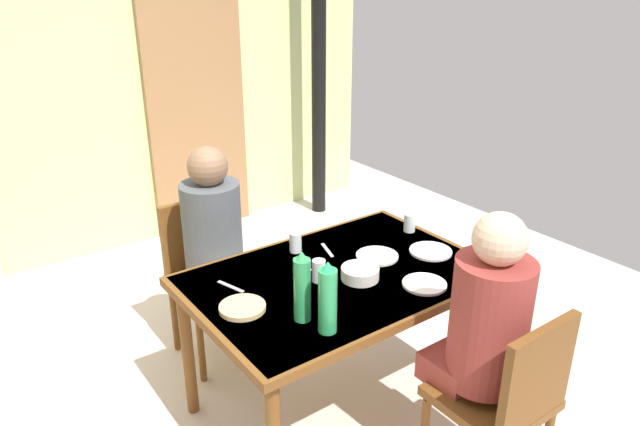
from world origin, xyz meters
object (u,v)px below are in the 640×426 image
Objects in this scene: dining_table at (339,288)px; chair_near_diner at (507,398)px; water_bottle_green_near at (302,288)px; person_near_diner at (486,318)px; person_far_diner at (214,231)px; serving_bowl_center at (360,273)px; water_bottle_green_far at (328,299)px; chair_far_diner at (206,270)px.

chair_near_diner reaches higher than dining_table.
chair_near_diner is 2.93× the size of water_bottle_green_near.
person_near_diner is 1.00× the size of person_far_diner.
dining_table is 0.45m from water_bottle_green_near.
person_near_diner is at bearing -41.63° from water_bottle_green_near.
serving_bowl_center is at bearing -59.80° from dining_table.
chair_near_diner is 0.78m from serving_bowl_center.
serving_bowl_center is (-0.14, 0.59, -0.02)m from person_near_diner.
chair_far_diner is at bearing 88.91° from water_bottle_green_far.
person_far_diner is at bearing 88.76° from water_bottle_green_far.
water_bottle_green_far is at bearing -133.75° from dining_table.
water_bottle_green_far reaches higher than serving_bowl_center.
water_bottle_green_far is at bearing 88.76° from person_far_diner.
dining_table is 4.53× the size of water_bottle_green_far.
water_bottle_green_far is (-0.50, 0.48, 0.38)m from chair_near_diner.
dining_table is 0.50m from water_bottle_green_far.
person_near_diner is at bearing 107.82° from chair_far_diner.
person_near_diner is 2.59× the size of water_bottle_green_near.
person_near_diner is 0.71m from water_bottle_green_near.
water_bottle_green_far reaches higher than chair_far_diner.
chair_near_diner is 0.31m from person_near_diner.
chair_near_diner is 0.89m from water_bottle_green_near.
water_bottle_green_near is at bearing -149.41° from dining_table.
chair_near_diner is 1.00× the size of chair_far_diner.
person_near_diner is (0.19, -0.67, 0.12)m from dining_table.
chair_far_diner reaches higher than dining_table.
chair_far_diner is 5.12× the size of serving_bowl_center.
water_bottle_green_near is at bearing 131.07° from chair_near_diner.
person_far_diner is at bearing 113.29° from dining_table.
dining_table is at bearing 30.59° from water_bottle_green_near.
water_bottle_green_near is 0.42m from serving_bowl_center.
person_far_diner is 0.83m from serving_bowl_center.
water_bottle_green_near is (-0.53, 0.47, 0.09)m from person_near_diner.
dining_table is 0.14m from serving_bowl_center.
person_far_diner is 1.00m from water_bottle_green_far.
chair_near_diner is 5.12× the size of serving_bowl_center.
person_far_diner is 2.60× the size of water_bottle_green_far.
chair_far_diner is at bearing 107.82° from person_near_diner.
person_near_diner reaches higher than dining_table.
person_near_diner is 1.42m from person_far_diner.
serving_bowl_center is at bearing 100.75° from chair_near_diner.
serving_bowl_center is (0.34, -0.89, 0.26)m from chair_far_diner.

